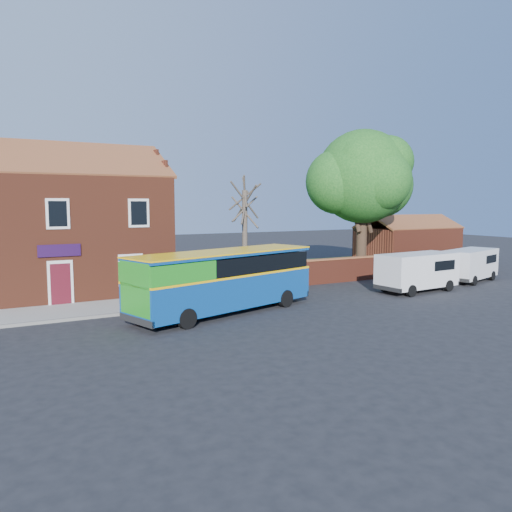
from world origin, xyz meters
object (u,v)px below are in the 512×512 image
bus (219,279)px  van_near (418,270)px  large_tree (362,180)px  van_far (470,264)px

bus → van_near: bearing=-16.9°
van_near → large_tree: size_ratio=0.50×
bus → large_tree: 17.68m
van_far → large_tree: bearing=101.4°
bus → van_near: bus is taller
van_near → van_far: 6.02m
bus → large_tree: (14.99, 7.84, 5.16)m
van_far → large_tree: 9.48m
van_far → large_tree: large_tree is taller
van_near → large_tree: (2.39, 7.86, 5.58)m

